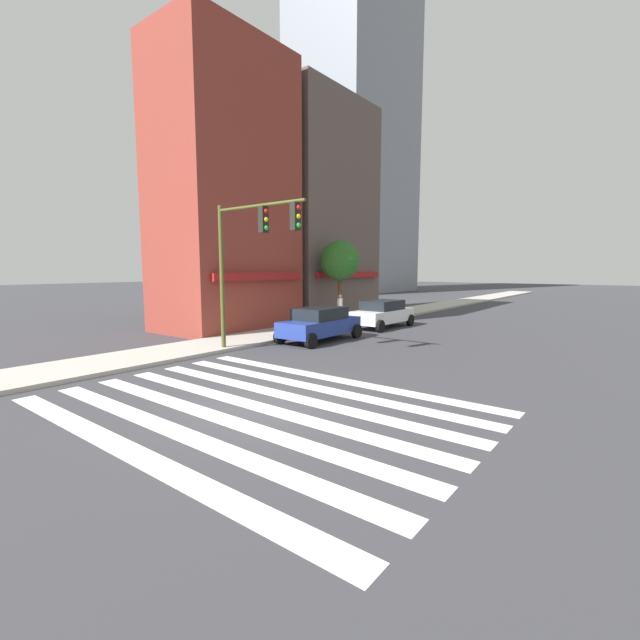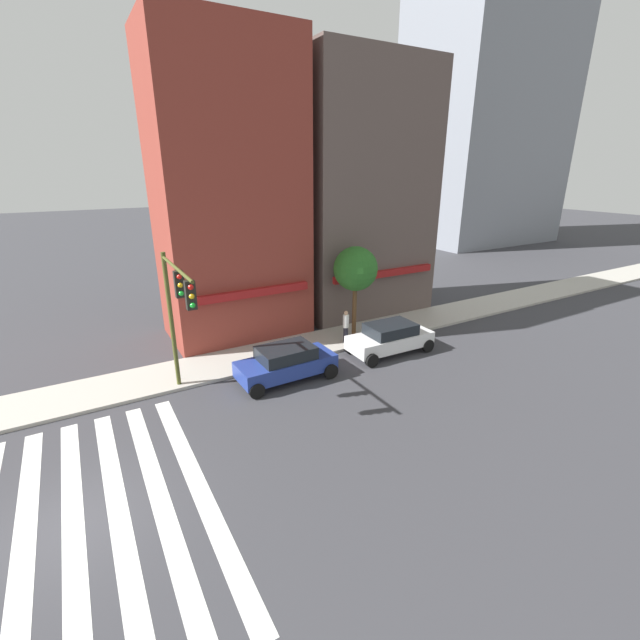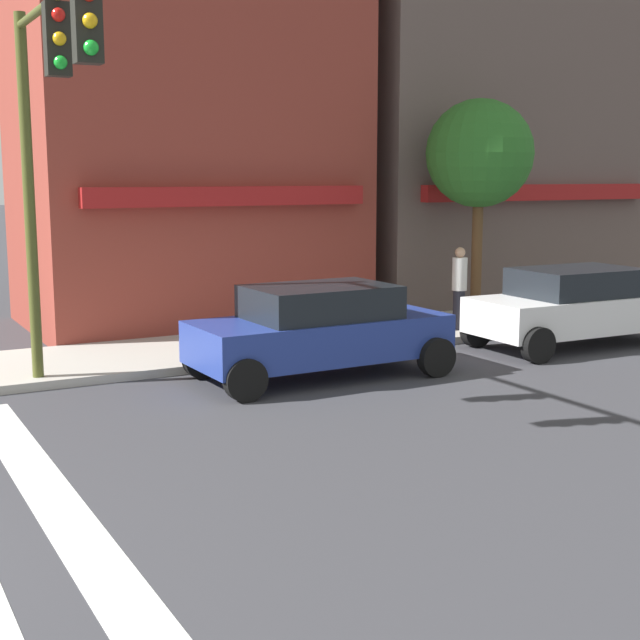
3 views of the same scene
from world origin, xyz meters
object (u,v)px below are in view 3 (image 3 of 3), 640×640
(sedan_white, at_px, (576,305))
(street_tree, at_px, (479,155))
(sedan_blue, at_px, (320,329))
(pedestrian_white_shirt, at_px, (459,287))
(traffic_signal, at_px, (48,113))

(sedan_white, height_order, street_tree, street_tree)
(sedan_white, bearing_deg, street_tree, 97.74)
(sedan_blue, bearing_deg, pedestrian_white_shirt, 23.16)
(traffic_signal, distance_m, sedan_blue, 5.56)
(sedan_blue, relative_size, sedan_white, 1.00)
(traffic_signal, height_order, pedestrian_white_shirt, traffic_signal)
(sedan_blue, xyz_separation_m, street_tree, (5.56, 2.80, 3.04))
(sedan_blue, distance_m, street_tree, 6.93)
(sedan_blue, height_order, pedestrian_white_shirt, pedestrian_white_shirt)
(sedan_white, distance_m, street_tree, 4.14)
(traffic_signal, xyz_separation_m, sedan_white, (10.24, -0.02, -3.45))
(sedan_blue, bearing_deg, traffic_signal, 178.52)
(traffic_signal, bearing_deg, street_tree, 15.62)
(traffic_signal, bearing_deg, pedestrian_white_shirt, 12.78)
(pedestrian_white_shirt, bearing_deg, traffic_signal, -54.30)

